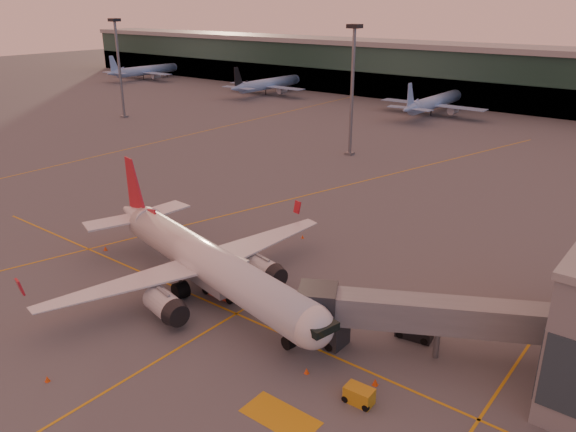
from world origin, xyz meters
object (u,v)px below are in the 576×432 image
Objects in this scene: catering_truck at (223,273)px; pushback_tug at (415,331)px; gpu_cart at (359,396)px; main_airplane at (205,262)px.

catering_truck reaches higher than pushback_tug.
catering_truck is at bearing -174.73° from pushback_tug.
catering_truck is at bearing 161.01° from gpu_cart.
main_airplane is at bearing 164.68° from gpu_cart.
catering_truck is 20.68m from pushback_tug.
pushback_tug is (19.98, 5.05, -1.78)m from catering_truck.
pushback_tug reaches higher than gpu_cart.
main_airplane reaches higher than catering_truck.
main_airplane is at bearing -144.79° from catering_truck.
pushback_tug is at bearing 13.83° from catering_truck.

